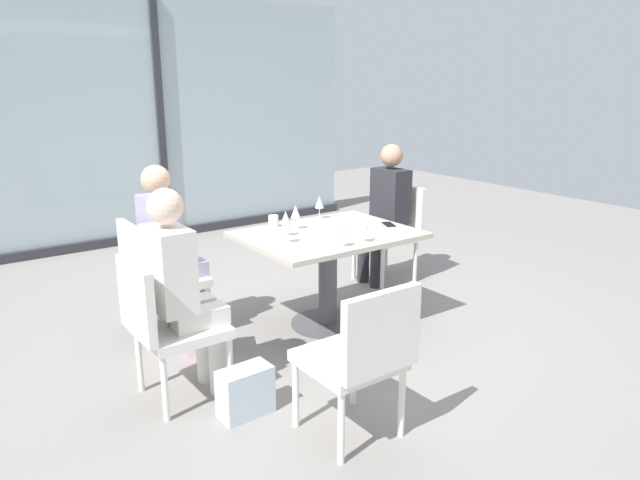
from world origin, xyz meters
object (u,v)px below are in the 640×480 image
wine_glass_2 (319,203)px  chair_side_end (165,322)px  wine_glass_4 (296,212)px  handbag_0 (208,335)px  chair_far_left (156,273)px  wine_glass_1 (342,228)px  coffee_cup (273,221)px  person_side_end (181,284)px  chair_far_right (393,227)px  wine_glass_3 (363,224)px  handbag_1 (245,392)px  wine_glass_5 (286,218)px  dining_table_main (328,256)px  person_far_left (169,243)px  chair_front_left (361,353)px  person_far_right (385,207)px  cell_phone_on_table (389,224)px  wine_glass_0 (286,224)px

wine_glass_2 → chair_side_end: bearing=-155.5°
wine_glass_4 → handbag_0: bearing=-170.2°
chair_far_left → chair_side_end: bearing=-107.7°
chair_side_end → wine_glass_4: size_ratio=4.70×
wine_glass_1 → coffee_cup: wine_glass_1 is taller
person_side_end → chair_far_right: bearing=19.5°
wine_glass_3 → handbag_1: 1.42m
chair_far_left → wine_glass_2: wine_glass_2 is taller
wine_glass_4 → wine_glass_5: size_ratio=1.00×
dining_table_main → wine_glass_2: wine_glass_2 is taller
chair_far_left → person_far_left: person_far_left is taller
chair_front_left → person_far_right: 2.55m
wine_glass_1 → coffee_cup: bearing=96.4°
chair_side_end → wine_glass_1: 1.30m
chair_front_left → person_far_left: bearing=98.3°
chair_far_right → person_far_right: person_far_right is taller
person_far_left → person_side_end: size_ratio=1.00×
chair_far_left → person_far_right: 2.16m
handbag_0 → handbag_1: bearing=-78.2°
cell_phone_on_table → coffee_cup: bearing=171.4°
handbag_1 → coffee_cup: bearing=49.4°
chair_far_left → person_side_end: bearing=-100.9°
chair_front_left → cell_phone_on_table: chair_front_left is taller
wine_glass_0 → cell_phone_on_table: wine_glass_0 is taller
chair_far_left → chair_side_end: size_ratio=1.00×
handbag_1 → person_far_left: bearing=83.2°
person_side_end → cell_phone_on_table: (1.82, 0.26, 0.03)m
person_far_left → wine_glass_5: size_ratio=6.81×
chair_front_left → person_far_left: 1.85m
chair_far_right → wine_glass_2: (-0.93, -0.13, 0.37)m
chair_far_left → wine_glass_0: size_ratio=4.70×
person_side_end → coffee_cup: size_ratio=14.00×
dining_table_main → person_side_end: bearing=-165.1°
chair_far_right → coffee_cup: size_ratio=9.67×
person_far_left → wine_glass_1: 1.25m
chair_far_left → wine_glass_2: size_ratio=4.70×
wine_glass_0 → wine_glass_1: 0.39m
wine_glass_4 → dining_table_main: bearing=-57.6°
chair_side_end → chair_far_left: bearing=72.3°
person_far_left → wine_glass_3: bearing=-39.6°
chair_far_left → wine_glass_0: bearing=-38.3°
person_far_left → handbag_0: size_ratio=4.20×
wine_glass_3 → wine_glass_2: bearing=77.3°
wine_glass_2 → chair_far_right: bearing=7.8°
chair_front_left → coffee_cup: 1.78m
dining_table_main → handbag_0: dining_table_main is taller
dining_table_main → chair_front_left: size_ratio=1.42×
chair_far_right → wine_glass_1: 1.60m
handbag_0 → chair_far_left: bearing=134.8°
person_far_left → person_side_end: (-0.28, -0.86, 0.00)m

